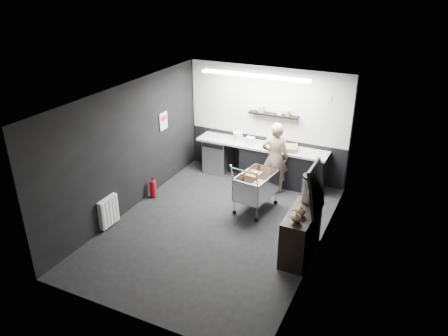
% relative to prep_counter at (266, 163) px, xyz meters
% --- Properties ---
extents(floor, '(5.50, 5.50, 0.00)m').
position_rel_prep_counter_xyz_m(floor, '(-0.14, -2.42, -0.46)').
color(floor, black).
rests_on(floor, ground).
extents(ceiling, '(5.50, 5.50, 0.00)m').
position_rel_prep_counter_xyz_m(ceiling, '(-0.14, -2.42, 2.24)').
color(ceiling, white).
rests_on(ceiling, wall_back).
extents(wall_back, '(5.50, 0.00, 5.50)m').
position_rel_prep_counter_xyz_m(wall_back, '(-0.14, 0.33, 0.89)').
color(wall_back, black).
rests_on(wall_back, floor).
extents(wall_front, '(5.50, 0.00, 5.50)m').
position_rel_prep_counter_xyz_m(wall_front, '(-0.14, -5.17, 0.89)').
color(wall_front, black).
rests_on(wall_front, floor).
extents(wall_left, '(0.00, 5.50, 5.50)m').
position_rel_prep_counter_xyz_m(wall_left, '(-2.14, -2.42, 0.89)').
color(wall_left, black).
rests_on(wall_left, floor).
extents(wall_right, '(0.00, 5.50, 5.50)m').
position_rel_prep_counter_xyz_m(wall_right, '(1.86, -2.42, 0.89)').
color(wall_right, black).
rests_on(wall_right, floor).
extents(kitchen_wall_panel, '(3.95, 0.02, 1.70)m').
position_rel_prep_counter_xyz_m(kitchen_wall_panel, '(-0.14, 0.31, 1.39)').
color(kitchen_wall_panel, silver).
rests_on(kitchen_wall_panel, wall_back).
extents(dado_panel, '(3.95, 0.02, 1.00)m').
position_rel_prep_counter_xyz_m(dado_panel, '(-0.14, 0.31, 0.04)').
color(dado_panel, black).
rests_on(dado_panel, wall_back).
extents(floating_shelf, '(1.20, 0.22, 0.04)m').
position_rel_prep_counter_xyz_m(floating_shelf, '(0.06, 0.20, 1.16)').
color(floating_shelf, black).
rests_on(floating_shelf, wall_back).
extents(wall_clock, '(0.20, 0.03, 0.20)m').
position_rel_prep_counter_xyz_m(wall_clock, '(1.26, 0.30, 1.69)').
color(wall_clock, silver).
rests_on(wall_clock, wall_back).
extents(poster, '(0.02, 0.30, 0.40)m').
position_rel_prep_counter_xyz_m(poster, '(-2.12, -1.12, 1.09)').
color(poster, silver).
rests_on(poster, wall_left).
extents(poster_red_band, '(0.02, 0.22, 0.10)m').
position_rel_prep_counter_xyz_m(poster_red_band, '(-2.11, -1.12, 1.16)').
color(poster_red_band, red).
rests_on(poster_red_band, poster).
extents(radiator, '(0.10, 0.50, 0.60)m').
position_rel_prep_counter_xyz_m(radiator, '(-2.08, -3.32, -0.11)').
color(radiator, silver).
rests_on(radiator, wall_left).
extents(ceiling_strip, '(2.40, 0.20, 0.04)m').
position_rel_prep_counter_xyz_m(ceiling_strip, '(-0.14, -0.57, 2.21)').
color(ceiling_strip, white).
rests_on(ceiling_strip, ceiling).
extents(prep_counter, '(3.20, 0.61, 0.90)m').
position_rel_prep_counter_xyz_m(prep_counter, '(0.00, 0.00, 0.00)').
color(prep_counter, black).
rests_on(prep_counter, floor).
extents(person, '(0.70, 0.56, 1.67)m').
position_rel_prep_counter_xyz_m(person, '(0.37, -0.45, 0.38)').
color(person, beige).
rests_on(person, floor).
extents(shopping_cart, '(0.74, 1.09, 1.13)m').
position_rel_prep_counter_xyz_m(shopping_cart, '(0.30, -1.42, 0.08)').
color(shopping_cart, silver).
rests_on(shopping_cart, floor).
extents(sideboard, '(0.51, 1.20, 1.79)m').
position_rel_prep_counter_xyz_m(sideboard, '(1.63, -2.56, 0.11)').
color(sideboard, black).
rests_on(sideboard, floor).
extents(fire_extinguisher, '(0.14, 0.14, 0.47)m').
position_rel_prep_counter_xyz_m(fire_extinguisher, '(-1.99, -1.90, -0.23)').
color(fire_extinguisher, '#AB0B12').
rests_on(fire_extinguisher, floor).
extents(cardboard_box, '(0.59, 0.51, 0.10)m').
position_rel_prep_counter_xyz_m(cardboard_box, '(0.50, -0.05, 0.49)').
color(cardboard_box, olive).
rests_on(cardboard_box, prep_counter).
extents(pink_tub, '(0.22, 0.22, 0.22)m').
position_rel_prep_counter_xyz_m(pink_tub, '(-0.74, 0.00, 0.55)').
color(pink_tub, silver).
rests_on(pink_tub, prep_counter).
extents(white_container, '(0.20, 0.16, 0.17)m').
position_rel_prep_counter_xyz_m(white_container, '(-0.40, -0.05, 0.53)').
color(white_container, silver).
rests_on(white_container, prep_counter).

